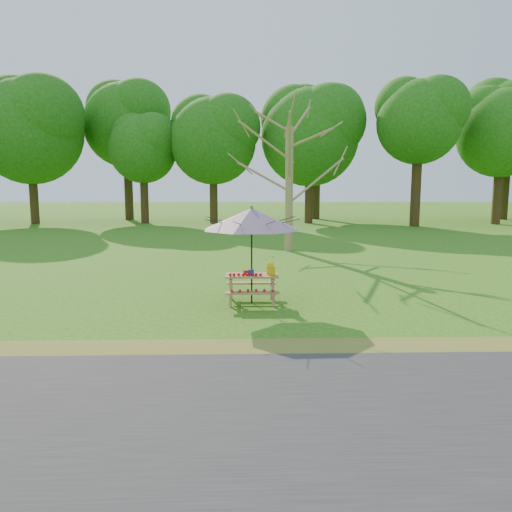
{
  "coord_description": "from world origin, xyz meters",
  "views": [
    {
      "loc": [
        1.41,
        -10.77,
        2.77
      ],
      "look_at": [
        1.72,
        0.5,
        1.1
      ],
      "focal_mm": 35.0,
      "sensor_mm": 36.0,
      "label": 1
    }
  ],
  "objects_px": {
    "bare_tree": "(290,73)",
    "flower_bucket": "(271,265)",
    "picnic_table": "(252,289)",
    "patio_umbrella": "(252,219)"
  },
  "relations": [
    {
      "from": "picnic_table",
      "to": "patio_umbrella",
      "type": "distance_m",
      "value": 1.62
    },
    {
      "from": "bare_tree",
      "to": "picnic_table",
      "type": "bearing_deg",
      "value": -100.68
    },
    {
      "from": "picnic_table",
      "to": "bare_tree",
      "type": "bearing_deg",
      "value": 79.32
    },
    {
      "from": "bare_tree",
      "to": "picnic_table",
      "type": "xyz_separation_m",
      "value": [
        -1.67,
        -8.87,
        -6.63
      ]
    },
    {
      "from": "flower_bucket",
      "to": "picnic_table",
      "type": "bearing_deg",
      "value": 178.16
    },
    {
      "from": "picnic_table",
      "to": "flower_bucket",
      "type": "bearing_deg",
      "value": -1.84
    },
    {
      "from": "patio_umbrella",
      "to": "flower_bucket",
      "type": "relative_size",
      "value": 6.82
    },
    {
      "from": "bare_tree",
      "to": "patio_umbrella",
      "type": "xyz_separation_m",
      "value": [
        -1.67,
        -8.86,
        -5.01
      ]
    },
    {
      "from": "picnic_table",
      "to": "patio_umbrella",
      "type": "height_order",
      "value": "patio_umbrella"
    },
    {
      "from": "bare_tree",
      "to": "flower_bucket",
      "type": "bearing_deg",
      "value": -97.88
    }
  ]
}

